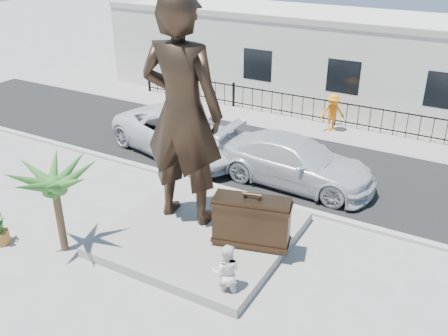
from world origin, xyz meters
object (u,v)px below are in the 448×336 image
Objects in this scene: tourist at (226,272)px; car_white at (181,133)px; suitcase at (251,222)px; statue at (182,113)px.

car_white reaches higher than tourist.
suitcase is at bearing -104.43° from tourist.
tourist is at bearing 134.04° from statue.
car_white is at bearing -72.58° from tourist.
statue is 1.08× the size of car_white.
suitcase is 2.10m from tourist.
statue is at bearing 155.77° from suitcase.
suitcase is at bearing -115.64° from car_white.
tourist is 9.22m from car_white.
statue is 4.81m from tourist.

